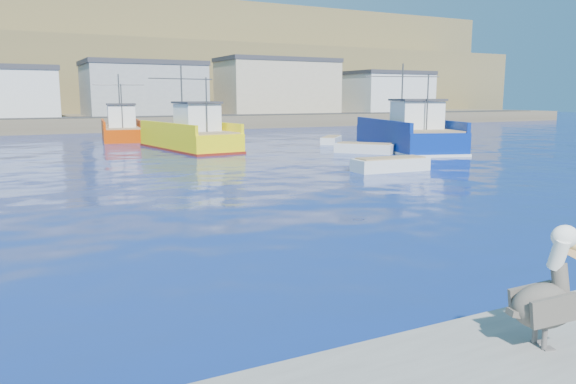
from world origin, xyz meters
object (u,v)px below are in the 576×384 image
at_px(skiff_mid, 390,166).
at_px(skiff_far, 331,141).
at_px(trawler_blue, 408,135).
at_px(boat_orange, 121,129).
at_px(pelican, 548,296).
at_px(trawler_yellow_b, 190,136).
at_px(skiff_extra, 364,149).

xyz_separation_m(skiff_mid, skiff_far, (6.97, 17.33, -0.04)).
bearing_deg(skiff_mid, skiff_far, 68.08).
distance_m(trawler_blue, boat_orange, 26.87).
distance_m(trawler_blue, pelican, 36.41).
bearing_deg(skiff_far, trawler_blue, -73.57).
relative_size(boat_orange, skiff_far, 2.65).
height_order(trawler_blue, boat_orange, trawler_blue).
bearing_deg(skiff_far, trawler_yellow_b, 179.83).
relative_size(trawler_yellow_b, boat_orange, 1.22).
relative_size(trawler_yellow_b, pelican, 6.54).
bearing_deg(trawler_yellow_b, skiff_extra, -39.12).
height_order(trawler_blue, skiff_mid, trawler_blue).
relative_size(skiff_far, pelican, 2.02).
relative_size(trawler_blue, skiff_far, 3.77).
distance_m(trawler_blue, skiff_extra, 4.78).
height_order(trawler_yellow_b, boat_orange, trawler_yellow_b).
bearing_deg(skiff_extra, pelican, -120.82).
bearing_deg(pelican, skiff_extra, 59.18).
xyz_separation_m(trawler_yellow_b, trawler_blue, (15.02, -7.63, 0.08)).
height_order(boat_orange, skiff_far, boat_orange).
relative_size(skiff_mid, pelican, 2.47).
xyz_separation_m(trawler_blue, skiff_mid, (-9.21, -9.74, -0.82)).
bearing_deg(skiff_far, skiff_mid, -111.92).
relative_size(trawler_yellow_b, skiff_mid, 2.65).
bearing_deg(boat_orange, skiff_mid, -74.12).
height_order(skiff_mid, skiff_far, skiff_mid).
xyz_separation_m(boat_orange, skiff_mid, (8.51, -29.93, -0.77)).
bearing_deg(trawler_yellow_b, skiff_mid, -71.50).
relative_size(boat_orange, pelican, 5.35).
bearing_deg(boat_orange, trawler_yellow_b, -77.85).
distance_m(trawler_yellow_b, pelican, 37.51).
relative_size(skiff_mid, skiff_extra, 1.03).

